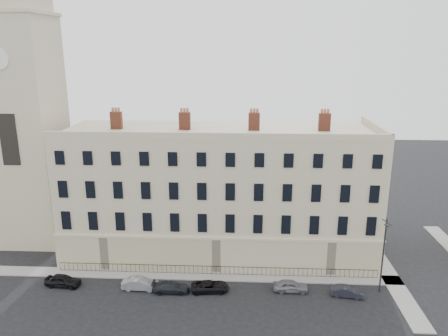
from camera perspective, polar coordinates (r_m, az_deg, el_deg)
The scene contains 13 objects.
ground at distance 44.93m, azimuth 6.49°, elevation -17.25°, with size 160.00×160.00×0.00m, color black.
terrace at distance 52.49m, azimuth -0.57°, elevation -3.07°, with size 36.22×12.22×17.00m.
church_tower at distance 58.57m, azimuth -24.94°, elevation 8.65°, with size 8.00×8.13×44.00m.
pavement_terrace at distance 49.57m, azimuth -5.83°, elevation -13.76°, with size 48.00×2.00×0.12m, color gray.
pavement_east_return at distance 54.12m, azimuth 20.15°, elevation -12.04°, with size 2.00×24.00×0.12m, color gray.
railings at distance 49.28m, azimuth -1.05°, elevation -13.21°, with size 35.00×0.04×0.96m.
car_a at distance 50.15m, azimuth -20.30°, elevation -13.62°, with size 1.49×3.71×1.26m, color black.
car_b at distance 47.49m, azimuth -10.88°, elevation -14.62°, with size 1.32×3.78×1.24m, color gray.
car_c at distance 46.57m, azimuth -6.95°, elevation -15.19°, with size 1.55×3.81×1.11m, color black.
car_d at distance 46.42m, azimuth -1.84°, elevation -15.19°, with size 1.80×3.90×1.08m, color black.
car_e at distance 46.85m, azimuth 8.70°, elevation -14.97°, with size 1.44×3.58×1.22m, color slate.
car_f at distance 47.22m, azimuth 15.79°, elevation -15.27°, with size 1.14×3.26×1.08m, color #22232D.
streetlamp at distance 47.16m, azimuth 20.09°, elevation -10.31°, with size 0.66×1.69×8.04m.
Camera 1 is at (-2.99, -37.67, 24.31)m, focal length 35.00 mm.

